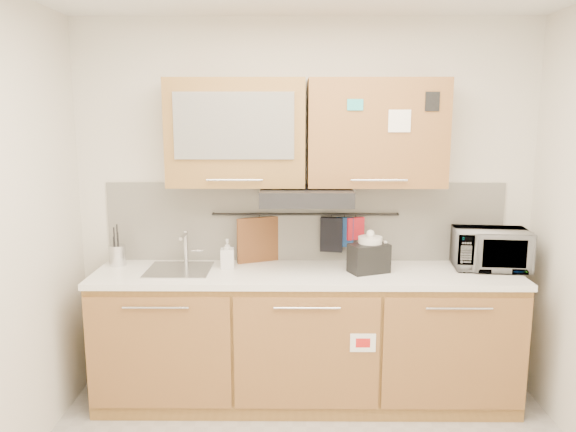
{
  "coord_description": "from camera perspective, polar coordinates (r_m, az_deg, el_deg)",
  "views": [
    {
      "loc": [
        -0.09,
        -2.42,
        1.95
      ],
      "look_at": [
        -0.12,
        1.05,
        1.32
      ],
      "focal_mm": 35.0,
      "sensor_mm": 36.0,
      "label": 1
    }
  ],
  "objects": [
    {
      "name": "wall_back",
      "position": [
        3.98,
        1.76,
        0.87
      ],
      "size": [
        3.2,
        0.0,
        3.2
      ],
      "primitive_type": "plane",
      "rotation": [
        1.57,
        0.0,
        0.0
      ],
      "color": "silver",
      "rests_on": "ground"
    },
    {
      "name": "base_cabinet",
      "position": [
        3.93,
        1.79,
        -12.86
      ],
      "size": [
        2.8,
        0.64,
        0.88
      ],
      "color": "olive",
      "rests_on": "floor"
    },
    {
      "name": "countertop",
      "position": [
        3.76,
        1.83,
        -5.93
      ],
      "size": [
        2.82,
        0.62,
        0.04
      ],
      "primitive_type": "cube",
      "color": "white",
      "rests_on": "base_cabinet"
    },
    {
      "name": "backsplash",
      "position": [
        3.98,
        1.76,
        -0.58
      ],
      "size": [
        2.8,
        0.02,
        0.56
      ],
      "primitive_type": "cube",
      "color": "silver",
      "rests_on": "countertop"
    },
    {
      "name": "upper_cabinets",
      "position": [
        3.75,
        1.79,
        8.45
      ],
      "size": [
        1.82,
        0.37,
        0.7
      ],
      "color": "olive",
      "rests_on": "wall_back"
    },
    {
      "name": "range_hood",
      "position": [
        3.71,
        1.85,
        2.06
      ],
      "size": [
        0.6,
        0.46,
        0.1
      ],
      "primitive_type": "cube",
      "color": "black",
      "rests_on": "upper_cabinets"
    },
    {
      "name": "sink",
      "position": [
        3.85,
        -10.97,
        -5.38
      ],
      "size": [
        0.42,
        0.4,
        0.26
      ],
      "color": "silver",
      "rests_on": "countertop"
    },
    {
      "name": "utensil_rail",
      "position": [
        3.93,
        1.77,
        0.17
      ],
      "size": [
        1.3,
        0.02,
        0.02
      ],
      "primitive_type": "cylinder",
      "rotation": [
        0.0,
        1.57,
        0.0
      ],
      "color": "black",
      "rests_on": "backsplash"
    },
    {
      "name": "utensil_crock",
      "position": [
        4.06,
        -16.94,
        -3.8
      ],
      "size": [
        0.15,
        0.15,
        0.29
      ],
      "rotation": [
        0.0,
        0.0,
        0.37
      ],
      "color": "silver",
      "rests_on": "countertop"
    },
    {
      "name": "kettle",
      "position": [
        3.78,
        8.33,
        -3.9
      ],
      "size": [
        0.2,
        0.18,
        0.28
      ],
      "rotation": [
        0.0,
        0.0,
        0.1
      ],
      "color": "white",
      "rests_on": "countertop"
    },
    {
      "name": "toaster",
      "position": [
        3.75,
        8.21,
        -4.24
      ],
      "size": [
        0.29,
        0.23,
        0.19
      ],
      "rotation": [
        0.0,
        0.0,
        0.38
      ],
      "color": "black",
      "rests_on": "countertop"
    },
    {
      "name": "microwave",
      "position": [
        4.03,
        19.89,
        -3.18
      ],
      "size": [
        0.52,
        0.38,
        0.27
      ],
      "primitive_type": "imported",
      "rotation": [
        0.0,
        0.0,
        -0.1
      ],
      "color": "#999999",
      "rests_on": "countertop"
    },
    {
      "name": "soap_bottle",
      "position": [
        3.83,
        -6.18,
        -3.84
      ],
      "size": [
        0.1,
        0.1,
        0.2
      ],
      "primitive_type": "imported",
      "rotation": [
        0.0,
        0.0,
        0.06
      ],
      "color": "#999999",
      "rests_on": "countertop"
    },
    {
      "name": "cutting_board",
      "position": [
        3.97,
        -2.92,
        -2.98
      ],
      "size": [
        0.31,
        0.15,
        0.4
      ],
      "primitive_type": "cube",
      "rotation": [
        0.0,
        0.0,
        0.4
      ],
      "color": "brown",
      "rests_on": "utensil_rail"
    },
    {
      "name": "oven_mitt",
      "position": [
        3.96,
        5.76,
        -1.63
      ],
      "size": [
        0.13,
        0.04,
        0.21
      ],
      "primitive_type": "cube",
      "rotation": [
        0.0,
        0.0,
        -0.09
      ],
      "color": "navy",
      "rests_on": "utensil_rail"
    },
    {
      "name": "dark_pouch",
      "position": [
        3.95,
        4.44,
        -1.9
      ],
      "size": [
        0.16,
        0.07,
        0.24
      ],
      "primitive_type": "cube",
      "rotation": [
        0.0,
        0.0,
        -0.2
      ],
      "color": "black",
      "rests_on": "utensil_rail"
    },
    {
      "name": "pot_holder",
      "position": [
        3.96,
        6.89,
        -1.29
      ],
      "size": [
        0.13,
        0.07,
        0.16
      ],
      "primitive_type": "cube",
      "rotation": [
        0.0,
        0.0,
        0.41
      ],
      "color": "red",
      "rests_on": "utensil_rail"
    }
  ]
}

